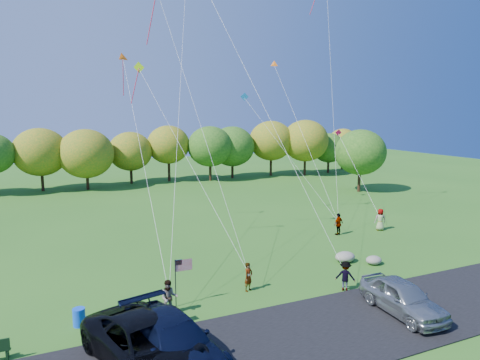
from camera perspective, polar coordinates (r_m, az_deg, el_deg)
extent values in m
plane|color=#2A611B|center=(22.80, 3.38, -15.52)|extent=(140.00, 140.00, 0.00)
cube|color=black|center=(19.71, 9.06, -19.71)|extent=(44.00, 6.00, 0.06)
cylinder|color=#372114|center=(58.02, -28.82, -0.33)|extent=(0.36, 0.36, 2.26)
ellipsoid|color=#1B4F15|center=(57.65, -29.06, 2.75)|extent=(6.19, 6.19, 5.57)
cylinder|color=#372114|center=(56.85, -24.52, 0.27)|extent=(0.36, 0.36, 3.17)
ellipsoid|color=#346D1B|center=(56.44, -24.78, 4.17)|extent=(7.07, 7.07, 6.36)
cylinder|color=#372114|center=(58.66, -20.00, 0.34)|extent=(0.36, 0.36, 2.25)
ellipsoid|color=#346D1B|center=(58.32, -20.15, 3.12)|extent=(5.35, 5.35, 4.82)
cylinder|color=#372114|center=(58.52, -14.35, 0.60)|extent=(0.36, 0.36, 2.28)
ellipsoid|color=#1B4F15|center=(58.15, -14.47, 3.72)|extent=(6.34, 6.34, 5.70)
cylinder|color=#372114|center=(59.94, -9.64, 1.29)|extent=(0.36, 0.36, 2.99)
ellipsoid|color=#1B4F15|center=(59.57, -9.73, 4.66)|extent=(6.29, 6.29, 5.66)
cylinder|color=#372114|center=(61.05, -4.60, 1.55)|extent=(0.36, 0.36, 3.03)
ellipsoid|color=#346D1B|center=(60.71, -4.64, 4.58)|extent=(5.32, 5.32, 4.78)
cylinder|color=#372114|center=(63.38, -1.67, 1.66)|extent=(0.36, 0.36, 2.60)
ellipsoid|color=#1B4F15|center=(63.06, -1.69, 4.36)|extent=(5.22, 5.22, 4.69)
cylinder|color=#372114|center=(63.21, 4.03, 1.45)|extent=(0.36, 0.36, 2.23)
ellipsoid|color=#346D1B|center=(62.91, 4.06, 3.94)|extent=(5.04, 5.04, 4.54)
cylinder|color=#372114|center=(65.91, 7.58, 2.10)|extent=(0.36, 0.36, 3.13)
ellipsoid|color=#346D1B|center=(65.60, 7.63, 4.91)|extent=(5.18, 5.18, 4.66)
cylinder|color=#372114|center=(70.00, 10.81, 2.25)|extent=(0.36, 0.36, 2.71)
ellipsoid|color=#346D1B|center=(69.68, 10.89, 5.02)|extent=(6.30, 6.30, 5.67)
cylinder|color=#372114|center=(73.85, 13.82, 2.51)|extent=(0.36, 0.36, 2.75)
ellipsoid|color=#346D1B|center=(73.57, 13.91, 4.87)|extent=(5.14, 5.14, 4.63)
cylinder|color=#372114|center=(53.15, 15.60, -0.01)|extent=(0.36, 0.36, 2.80)
ellipsoid|color=#1B4F15|center=(52.74, 15.75, 3.59)|extent=(6.00, 6.00, 5.40)
imported|color=black|center=(17.41, -12.39, -20.54)|extent=(4.64, 6.93, 1.77)
imported|color=black|center=(17.41, -8.88, -20.49)|extent=(3.66, 6.34, 1.73)
imported|color=gray|center=(22.22, 20.85, -14.40)|extent=(2.06, 4.73, 1.59)
imported|color=#4C4C59|center=(23.38, 1.13, -12.78)|extent=(0.68, 0.60, 1.56)
imported|color=#4C4C59|center=(21.07, -9.43, -15.22)|extent=(0.95, 0.81, 1.71)
imported|color=#4C4C59|center=(24.09, 13.86, -12.30)|extent=(1.19, 1.14, 1.62)
imported|color=#4C4C59|center=(34.25, 13.00, -5.74)|extent=(1.09, 0.70, 1.73)
imported|color=#4C4C59|center=(36.45, 18.20, -5.03)|extent=(1.02, 0.87, 1.77)
cube|color=black|center=(20.08, -28.60, -19.65)|extent=(0.09, 0.42, 0.39)
cylinder|color=blue|center=(21.32, -20.67, -16.73)|extent=(0.54, 0.54, 0.81)
cylinder|color=black|center=(21.71, -8.59, -13.46)|extent=(0.05, 0.05, 2.41)
cube|color=red|center=(21.50, -7.51, -11.18)|extent=(0.87, 0.58, 0.02)
cube|color=navy|center=(21.38, -8.21, -10.82)|extent=(0.35, 0.02, 0.27)
ellipsoid|color=gray|center=(28.51, 13.83, -9.92)|extent=(1.33, 1.04, 0.66)
ellipsoid|color=slate|center=(28.58, 17.41, -10.16)|extent=(1.03, 0.86, 0.54)
cone|color=#D65C0E|center=(41.29, 4.58, 15.15)|extent=(0.85, 0.68, 0.73)
cube|color=#CB0E45|center=(41.67, 12.98, 6.18)|extent=(0.63, 0.18, 0.62)
cube|color=#C3FF15|center=(28.96, -13.32, 14.41)|extent=(0.62, 0.42, 0.70)
cube|color=blue|center=(37.02, 0.60, 11.04)|extent=(0.67, 0.30, 0.69)
cone|color=#C2540D|center=(33.96, -15.36, 15.51)|extent=(0.95, 0.69, 0.77)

